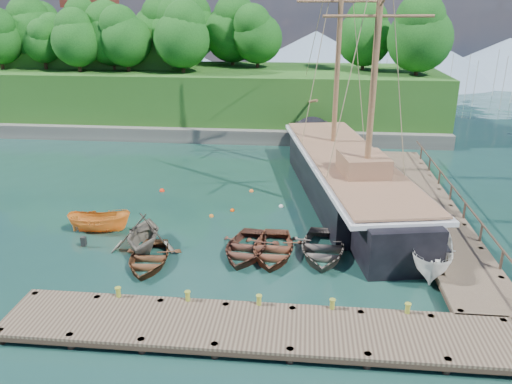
% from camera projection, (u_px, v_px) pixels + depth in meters
% --- Properties ---
extents(ground, '(160.00, 160.00, 0.00)m').
position_uv_depth(ground, '(230.00, 257.00, 25.79)').
color(ground, '#133425').
rests_on(ground, ground).
extents(dock_near, '(20.00, 3.20, 1.10)m').
position_uv_depth(dock_near, '(256.00, 328.00, 19.40)').
color(dock_near, '#45352A').
rests_on(dock_near, ground).
extents(dock_east, '(3.20, 24.00, 1.10)m').
position_uv_depth(dock_east, '(429.00, 207.00, 31.08)').
color(dock_east, '#45352A').
rests_on(dock_east, ground).
extents(bollard_0, '(0.26, 0.26, 0.45)m').
position_uv_depth(bollard_0, '(120.00, 309.00, 21.42)').
color(bollard_0, olive).
rests_on(bollard_0, ground).
extents(bollard_1, '(0.26, 0.26, 0.45)m').
position_uv_depth(bollard_1, '(189.00, 313.00, 21.14)').
color(bollard_1, olive).
rests_on(bollard_1, ground).
extents(bollard_2, '(0.26, 0.26, 0.45)m').
position_uv_depth(bollard_2, '(259.00, 317.00, 20.85)').
color(bollard_2, olive).
rests_on(bollard_2, ground).
extents(bollard_3, '(0.26, 0.26, 0.45)m').
position_uv_depth(bollard_3, '(331.00, 321.00, 20.57)').
color(bollard_3, olive).
rests_on(bollard_3, ground).
extents(bollard_4, '(0.26, 0.26, 0.45)m').
position_uv_depth(bollard_4, '(405.00, 325.00, 20.29)').
color(bollard_4, olive).
rests_on(bollard_4, ground).
extents(rowboat_0, '(3.22, 4.30, 0.85)m').
position_uv_depth(rowboat_0, '(149.00, 264.00, 25.09)').
color(rowboat_0, brown).
rests_on(rowboat_0, ground).
extents(rowboat_1, '(3.86, 4.33, 2.07)m').
position_uv_depth(rowboat_1, '(144.00, 249.00, 26.69)').
color(rowboat_1, '#696255').
rests_on(rowboat_1, ground).
extents(rowboat_2, '(3.70, 4.80, 0.92)m').
position_uv_depth(rowboat_2, '(245.00, 254.00, 26.14)').
color(rowboat_2, '#4D2B20').
rests_on(rowboat_2, ground).
extents(rowboat_3, '(3.57, 4.88, 0.99)m').
position_uv_depth(rowboat_3, '(322.00, 255.00, 26.03)').
color(rowboat_3, '#5C534B').
rests_on(rowboat_3, ground).
extents(rowboat_4, '(3.33, 4.60, 0.94)m').
position_uv_depth(rowboat_4, '(272.00, 255.00, 26.00)').
color(rowboat_4, brown).
rests_on(rowboat_4, ground).
extents(motorboat_orange, '(3.73, 1.61, 1.41)m').
position_uv_depth(motorboat_orange, '(101.00, 231.00, 28.72)').
color(motorboat_orange, orange).
rests_on(motorboat_orange, ground).
extents(cabin_boat_white, '(3.08, 5.51, 2.01)m').
position_uv_depth(cabin_boat_white, '(430.00, 270.00, 24.50)').
color(cabin_boat_white, silver).
rests_on(cabin_boat_white, ground).
extents(schooner, '(9.12, 28.54, 21.27)m').
position_uv_depth(schooner, '(346.00, 180.00, 33.68)').
color(schooner, black).
rests_on(schooner, ground).
extents(mooring_buoy_0, '(0.29, 0.29, 0.29)m').
position_uv_depth(mooring_buoy_0, '(99.00, 228.00, 29.23)').
color(mooring_buoy_0, white).
rests_on(mooring_buoy_0, ground).
extents(mooring_buoy_1, '(0.29, 0.29, 0.29)m').
position_uv_depth(mooring_buoy_1, '(211.00, 217.00, 30.75)').
color(mooring_buoy_1, orange).
rests_on(mooring_buoy_1, ground).
extents(mooring_buoy_2, '(0.28, 0.28, 0.28)m').
position_uv_depth(mooring_buoy_2, '(232.00, 211.00, 31.60)').
color(mooring_buoy_2, '#E23E00').
rests_on(mooring_buoy_2, ground).
extents(mooring_buoy_3, '(0.30, 0.30, 0.30)m').
position_uv_depth(mooring_buoy_3, '(281.00, 207.00, 32.24)').
color(mooring_buoy_3, silver).
rests_on(mooring_buoy_3, ground).
extents(mooring_buoy_4, '(0.35, 0.35, 0.35)m').
position_uv_depth(mooring_buoy_4, '(162.00, 191.00, 34.94)').
color(mooring_buoy_4, red).
rests_on(mooring_buoy_4, ground).
extents(mooring_buoy_5, '(0.31, 0.31, 0.31)m').
position_uv_depth(mooring_buoy_5, '(251.00, 192.00, 34.88)').
color(mooring_buoy_5, orange).
rests_on(mooring_buoy_5, ground).
extents(headland, '(51.00, 19.31, 12.90)m').
position_uv_depth(headland, '(155.00, 71.00, 54.27)').
color(headland, '#474744').
rests_on(headland, ground).
extents(distant_ridge, '(117.00, 40.00, 10.00)m').
position_uv_depth(distant_ridge, '(312.00, 52.00, 89.07)').
color(distant_ridge, '#728CA5').
rests_on(distant_ridge, ground).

